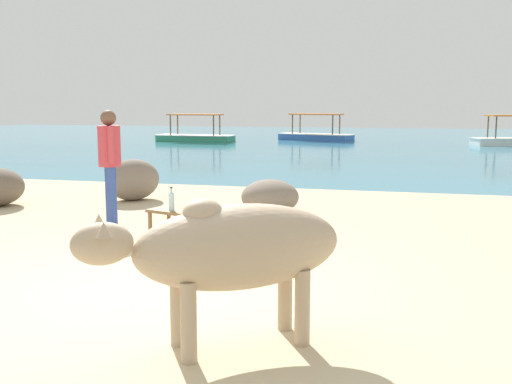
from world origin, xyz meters
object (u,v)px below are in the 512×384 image
Objects in this scene: bottle at (172,201)px; boat_blue at (316,135)px; cow at (233,249)px; boat_green at (195,136)px; person_standing at (110,157)px; low_bench_table at (180,215)px.

boat_blue is at bearing 93.68° from bottle.
boat_green reaches higher than cow.
bottle is (-1.61, 2.83, -0.18)m from cow.
cow is 3.26m from bottle.
bottle is 0.08× the size of boat_green.
cow is 0.46× the size of boat_blue.
person_standing reaches higher than bottle.
boat_blue is (-1.40, 21.79, -0.27)m from bottle.
low_bench_table is at bearing -97.03° from cow.
person_standing reaches higher than boat_blue.
bottle reaches higher than low_bench_table.
low_bench_table is at bearing 112.86° from boat_blue.
cow is 0.47× the size of boat_green.
person_standing is 0.42× the size of boat_blue.
boat_blue reaches higher than bottle.
boat_blue is (5.31, 2.42, 0.00)m from boat_green.
bottle is 21.84m from boat_blue.
boat_green is (-6.71, 19.37, -0.27)m from bottle.
bottle is 0.18× the size of person_standing.
person_standing reaches higher than low_bench_table.
cow reaches higher than bottle.
cow is at bearing 92.64° from person_standing.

